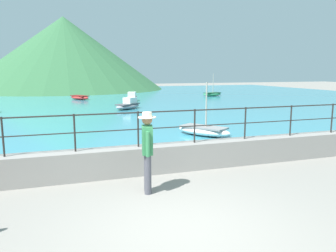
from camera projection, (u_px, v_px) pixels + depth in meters
ground_plane at (184, 230)px, 5.42m from camera, size 120.00×120.00×0.00m
promenade_wall at (139, 160)px, 8.35m from camera, size 20.00×0.56×0.70m
railing at (138, 123)px, 8.19m from camera, size 18.44×0.04×0.90m
lake_water at (80, 100)px, 29.58m from camera, size 64.00×44.32×0.06m
hill_main at (65, 54)px, 44.97m from camera, size 26.82×26.82×9.83m
person_walking at (147, 148)px, 6.94m from camera, size 0.38×0.56×1.75m
boat_0 at (80, 97)px, 29.26m from camera, size 1.96×2.43×0.36m
boat_2 at (204, 130)px, 13.04m from camera, size 2.03×2.41×2.10m
boat_3 at (212, 94)px, 33.30m from camera, size 2.46×1.56×2.25m
boat_4 at (132, 98)px, 27.69m from camera, size 1.59×2.47×0.76m
boat_5 at (128, 105)px, 22.06m from camera, size 2.31×2.21×0.76m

